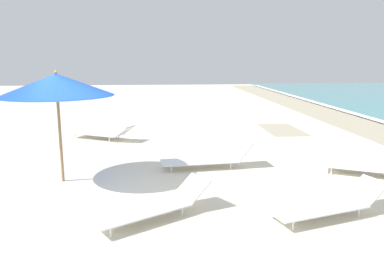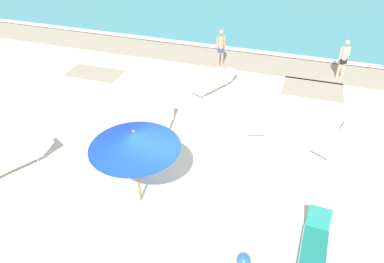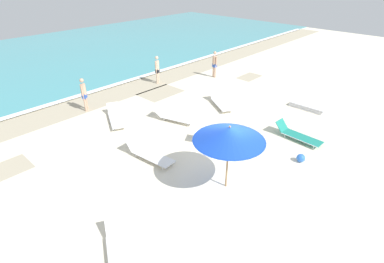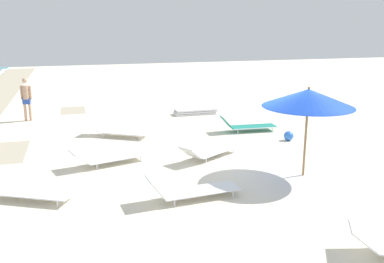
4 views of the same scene
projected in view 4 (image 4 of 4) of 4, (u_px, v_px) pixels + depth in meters
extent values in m
cube|color=beige|center=(259.00, 167.00, 12.32)|extent=(60.00, 60.00, 0.16)
cube|color=#B3A68B|center=(73.00, 110.00, 19.63)|extent=(1.73, 1.08, 0.00)
cylinder|color=#9E7547|center=(306.00, 137.00, 11.16)|extent=(0.06, 0.06, 2.09)
cone|color=blue|center=(308.00, 98.00, 10.90)|extent=(2.36, 2.36, 0.46)
cylinder|color=#13359C|center=(308.00, 106.00, 10.95)|extent=(2.29, 2.29, 0.01)
sphere|color=#9E7547|center=(309.00, 88.00, 10.83)|extent=(0.07, 0.07, 0.07)
cube|color=white|center=(195.00, 113.00, 18.80)|extent=(0.61, 1.80, 0.03)
cube|color=silver|center=(195.00, 114.00, 18.81)|extent=(0.62, 1.84, 0.04)
cube|color=white|center=(195.00, 111.00, 18.78)|extent=(0.61, 1.80, 0.03)
cube|color=silver|center=(195.00, 112.00, 18.79)|extent=(0.62, 1.84, 0.04)
cube|color=white|center=(196.00, 109.00, 18.77)|extent=(0.61, 1.80, 0.03)
cube|color=silver|center=(196.00, 110.00, 18.78)|extent=(0.62, 1.84, 0.04)
cube|color=white|center=(363.00, 236.00, 7.52)|extent=(0.73, 0.68, 0.34)
cylinder|color=silver|center=(384.00, 245.00, 7.73)|extent=(0.03, 0.03, 0.16)
cube|color=white|center=(214.00, 151.00, 12.98)|extent=(1.38, 1.74, 0.03)
cylinder|color=silver|center=(222.00, 153.00, 12.78)|extent=(0.90, 1.44, 0.03)
cylinder|color=silver|center=(207.00, 149.00, 13.18)|extent=(0.90, 1.44, 0.03)
cube|color=white|center=(190.00, 153.00, 12.20)|extent=(0.73, 0.69, 0.36)
cylinder|color=silver|center=(234.00, 151.00, 13.30)|extent=(0.03, 0.03, 0.16)
cylinder|color=silver|center=(221.00, 147.00, 13.64)|extent=(0.03, 0.03, 0.16)
cylinder|color=silver|center=(206.00, 160.00, 12.38)|extent=(0.03, 0.03, 0.16)
cylinder|color=silver|center=(193.00, 157.00, 12.72)|extent=(0.03, 0.03, 0.16)
cube|color=white|center=(200.00, 190.00, 9.95)|extent=(0.79, 1.90, 0.03)
cylinder|color=silver|center=(205.00, 195.00, 9.68)|extent=(0.22, 1.85, 0.03)
cylinder|color=silver|center=(196.00, 186.00, 10.22)|extent=(0.22, 1.85, 0.03)
cube|color=white|center=(155.00, 188.00, 9.52)|extent=(0.61, 0.41, 0.46)
cylinder|color=silver|center=(233.00, 194.00, 10.00)|extent=(0.03, 0.03, 0.16)
cylinder|color=silver|center=(224.00, 186.00, 10.46)|extent=(0.03, 0.03, 0.16)
cylinder|color=silver|center=(175.00, 203.00, 9.49)|extent=(0.03, 0.03, 0.16)
cylinder|color=silver|center=(168.00, 195.00, 9.95)|extent=(0.03, 0.03, 0.16)
cube|color=#1E8475|center=(253.00, 126.00, 15.93)|extent=(0.69, 1.75, 0.03)
cylinder|color=silver|center=(256.00, 128.00, 15.64)|extent=(0.12, 1.72, 0.03)
cylinder|color=silver|center=(250.00, 125.00, 16.21)|extent=(0.12, 1.72, 0.03)
cube|color=#1E8475|center=(226.00, 122.00, 15.66)|extent=(0.60, 0.41, 0.43)
cylinder|color=silver|center=(272.00, 130.00, 15.85)|extent=(0.03, 0.03, 0.16)
cylinder|color=silver|center=(267.00, 126.00, 16.33)|extent=(0.03, 0.03, 0.16)
cylinder|color=silver|center=(238.00, 132.00, 15.57)|extent=(0.03, 0.03, 0.16)
cylinder|color=silver|center=(234.00, 128.00, 16.05)|extent=(0.03, 0.03, 0.16)
cube|color=white|center=(116.00, 157.00, 12.36)|extent=(1.06, 1.80, 0.03)
cylinder|color=silver|center=(120.00, 160.00, 12.11)|extent=(0.51, 1.64, 0.03)
cylinder|color=silver|center=(112.00, 155.00, 12.61)|extent=(0.51, 1.64, 0.03)
cube|color=white|center=(79.00, 158.00, 11.77)|extent=(0.68, 0.59, 0.37)
cylinder|color=silver|center=(141.00, 159.00, 12.51)|extent=(0.03, 0.03, 0.16)
cylinder|color=silver|center=(133.00, 154.00, 12.93)|extent=(0.03, 0.03, 0.16)
cylinder|color=silver|center=(97.00, 167.00, 11.83)|extent=(0.03, 0.03, 0.16)
cylinder|color=silver|center=(91.00, 162.00, 12.25)|extent=(0.03, 0.03, 0.16)
cube|color=white|center=(33.00, 193.00, 9.82)|extent=(1.39, 1.95, 0.03)
cylinder|color=silver|center=(26.00, 198.00, 9.53)|extent=(0.88, 1.69, 0.03)
cylinder|color=silver|center=(40.00, 188.00, 10.10)|extent=(0.88, 1.69, 0.03)
cylinder|color=silver|center=(57.00, 204.00, 9.46)|extent=(0.03, 0.03, 0.16)
cylinder|color=silver|center=(68.00, 195.00, 9.94)|extent=(0.03, 0.03, 0.16)
cylinder|color=silver|center=(12.00, 190.00, 10.22)|extent=(0.03, 0.03, 0.16)
cube|color=white|center=(124.00, 132.00, 15.10)|extent=(1.38, 1.79, 0.03)
cylinder|color=silver|center=(121.00, 134.00, 14.82)|extent=(0.89, 1.50, 0.03)
cylinder|color=silver|center=(128.00, 130.00, 15.39)|extent=(0.89, 1.50, 0.03)
cube|color=white|center=(96.00, 126.00, 15.33)|extent=(0.73, 0.70, 0.34)
cylinder|color=silver|center=(139.00, 138.00, 14.72)|extent=(0.03, 0.03, 0.16)
cylinder|color=silver|center=(145.00, 134.00, 15.20)|extent=(0.03, 0.03, 0.16)
cylinder|color=silver|center=(104.00, 135.00, 15.06)|extent=(0.03, 0.03, 0.16)
cylinder|color=silver|center=(110.00, 132.00, 15.53)|extent=(0.03, 0.03, 0.16)
cylinder|color=tan|center=(25.00, 110.00, 17.51)|extent=(0.11, 0.11, 0.90)
cylinder|color=tan|center=(30.00, 110.00, 17.51)|extent=(0.11, 0.11, 0.90)
cube|color=#2D51B2|center=(27.00, 101.00, 17.42)|extent=(0.25, 0.33, 0.24)
cylinder|color=tan|center=(26.00, 92.00, 17.33)|extent=(0.27, 0.27, 0.55)
cylinder|color=tan|center=(21.00, 93.00, 17.33)|extent=(0.08, 0.08, 0.55)
cylinder|color=tan|center=(31.00, 93.00, 17.33)|extent=(0.08, 0.08, 0.55)
sphere|color=tan|center=(25.00, 81.00, 17.21)|extent=(0.21, 0.21, 0.21)
sphere|color=blue|center=(289.00, 136.00, 14.67)|extent=(0.33, 0.33, 0.33)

